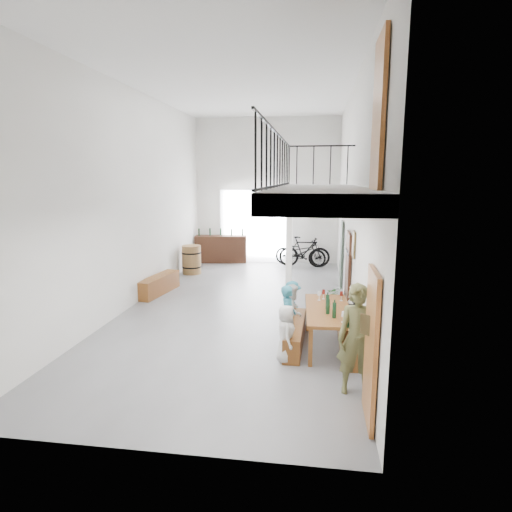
% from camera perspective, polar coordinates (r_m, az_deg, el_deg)
% --- Properties ---
extents(floor, '(12.00, 12.00, 0.00)m').
position_cam_1_polar(floor, '(11.13, -2.28, -6.71)').
color(floor, slate).
rests_on(floor, ground).
extents(room_walls, '(12.00, 12.00, 12.00)m').
position_cam_1_polar(room_walls, '(10.64, -2.42, 11.90)').
color(room_walls, white).
rests_on(room_walls, ground).
extents(gateway_portal, '(2.80, 0.08, 2.80)m').
position_cam_1_polar(gateway_portal, '(16.67, 0.03, 3.98)').
color(gateway_portal, white).
rests_on(gateway_portal, ground).
extents(right_wall_decor, '(0.07, 8.28, 5.07)m').
position_cam_1_polar(right_wall_decor, '(8.76, 12.99, 0.03)').
color(right_wall_decor, '#A8632C').
rests_on(right_wall_decor, ground).
extents(balcony, '(1.52, 5.62, 4.00)m').
position_cam_1_polar(balcony, '(7.33, 8.51, 7.81)').
color(balcony, white).
rests_on(balcony, ground).
extents(tasting_table, '(0.94, 2.10, 0.79)m').
position_cam_1_polar(tasting_table, '(8.45, 9.59, -7.48)').
color(tasting_table, brown).
rests_on(tasting_table, ground).
extents(bench_inner, '(0.37, 1.98, 0.45)m').
position_cam_1_polar(bench_inner, '(8.65, 5.26, -10.29)').
color(bench_inner, brown).
rests_on(bench_inner, ground).
extents(bench_wall, '(0.28, 2.10, 0.48)m').
position_cam_1_polar(bench_wall, '(8.59, 12.00, -10.53)').
color(bench_wall, brown).
rests_on(bench_wall, ground).
extents(tableware, '(0.52, 1.49, 0.35)m').
position_cam_1_polar(tableware, '(8.32, 9.91, -6.13)').
color(tableware, black).
rests_on(tableware, tasting_table).
extents(side_bench, '(0.67, 1.87, 0.52)m').
position_cam_1_polar(side_bench, '(12.56, -12.85, -3.75)').
color(side_bench, brown).
rests_on(side_bench, ground).
extents(oak_barrel, '(0.67, 0.67, 0.98)m').
position_cam_1_polar(oak_barrel, '(14.88, -8.59, -0.48)').
color(oak_barrel, brown).
rests_on(oak_barrel, ground).
extents(serving_counter, '(2.04, 0.80, 1.05)m').
position_cam_1_polar(serving_counter, '(16.75, -4.69, 0.95)').
color(serving_counter, '#3D2012').
rests_on(serving_counter, ground).
extents(counter_bottles, '(1.72, 0.32, 0.28)m').
position_cam_1_polar(counter_bottles, '(16.66, -4.73, 3.20)').
color(counter_bottles, black).
rests_on(counter_bottles, serving_counter).
extents(guest_left_a, '(0.42, 0.57, 1.06)m').
position_cam_1_polar(guest_left_a, '(7.78, 4.03, -10.32)').
color(guest_left_a, silver).
rests_on(guest_left_a, ground).
extents(guest_left_b, '(0.33, 0.48, 1.26)m').
position_cam_1_polar(guest_left_b, '(8.34, 4.30, -8.13)').
color(guest_left_b, '#266C7F').
rests_on(guest_left_b, ground).
extents(guest_left_c, '(0.53, 0.63, 1.13)m').
position_cam_1_polar(guest_left_c, '(8.94, 4.92, -7.30)').
color(guest_left_c, silver).
rests_on(guest_left_c, ground).
extents(guest_left_d, '(0.56, 0.78, 1.09)m').
position_cam_1_polar(guest_left_d, '(9.37, 4.79, -6.60)').
color(guest_left_d, '#266C7F').
rests_on(guest_left_d, ground).
extents(guest_right_a, '(0.35, 0.65, 1.05)m').
position_cam_1_polar(guest_right_a, '(7.99, 14.30, -10.09)').
color(guest_right_a, '#BB3320').
rests_on(guest_right_a, ground).
extents(guest_right_b, '(0.77, 1.21, 1.24)m').
position_cam_1_polar(guest_right_b, '(8.60, 13.52, -7.89)').
color(guest_right_b, black).
rests_on(guest_right_b, ground).
extents(guest_right_c, '(0.42, 0.59, 1.12)m').
position_cam_1_polar(guest_right_c, '(9.18, 13.07, -7.10)').
color(guest_right_c, silver).
rests_on(guest_right_c, ground).
extents(host_standing, '(0.64, 0.42, 1.73)m').
position_cam_1_polar(host_standing, '(6.78, 13.44, -10.79)').
color(host_standing, brown).
rests_on(host_standing, ground).
extents(potted_plant, '(0.41, 0.38, 0.39)m').
position_cam_1_polar(potted_plant, '(11.74, 10.38, -4.98)').
color(potted_plant, '#144412').
rests_on(potted_plant, ground).
extents(bicycle_near, '(2.06, 1.14, 1.02)m').
position_cam_1_polar(bicycle_near, '(16.08, 5.94, 0.49)').
color(bicycle_near, black).
rests_on(bicycle_near, ground).
extents(bicycle_far, '(1.89, 0.57, 1.13)m').
position_cam_1_polar(bicycle_far, '(15.94, 6.48, 0.58)').
color(bicycle_far, black).
rests_on(bicycle_far, ground).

